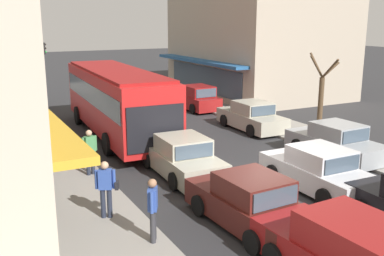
% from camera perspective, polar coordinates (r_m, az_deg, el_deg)
% --- Properties ---
extents(ground_plane, '(140.00, 140.00, 0.00)m').
position_cam_1_polar(ground_plane, '(15.33, 8.15, -7.59)').
color(ground_plane, '#2D2D30').
extents(lane_centre_line, '(0.20, 28.00, 0.01)m').
position_cam_1_polar(lane_centre_line, '(18.52, 0.92, -3.67)').
color(lane_centre_line, silver).
rests_on(lane_centre_line, ground).
extents(sidewalk_left, '(5.20, 44.00, 0.14)m').
position_cam_1_polar(sidewalk_left, '(18.43, -21.23, -4.50)').
color(sidewalk_left, gray).
rests_on(sidewalk_left, ground).
extents(kerb_right, '(2.80, 44.00, 0.12)m').
position_cam_1_polar(kerb_right, '(23.49, 11.95, -0.09)').
color(kerb_right, gray).
rests_on(kerb_right, ground).
extents(building_right_far, '(10.04, 12.18, 9.43)m').
position_cam_1_polar(building_right_far, '(34.16, 8.29, 12.14)').
color(building_right_far, '#B2A38E').
rests_on(building_right_far, ground).
extents(city_bus, '(3.12, 10.97, 3.23)m').
position_cam_1_polar(city_bus, '(21.74, -9.60, 3.82)').
color(city_bus, red).
rests_on(city_bus, ground).
extents(sedan_behind_bus_near, '(2.01, 4.26, 1.47)m').
position_cam_1_polar(sedan_behind_bus_near, '(16.19, -1.27, -3.80)').
color(sedan_behind_bus_near, '#B7B29E').
rests_on(sedan_behind_bus_near, ground).
extents(sedan_adjacent_lane_trail, '(2.03, 4.27, 1.47)m').
position_cam_1_polar(sedan_adjacent_lane_trail, '(12.41, 7.44, -9.51)').
color(sedan_adjacent_lane_trail, '#561E19').
rests_on(sedan_adjacent_lane_trail, ground).
extents(sedan_behind_bus_mid, '(1.92, 4.21, 1.47)m').
position_cam_1_polar(sedan_behind_bus_mid, '(15.40, 15.74, -5.26)').
color(sedan_behind_bus_mid, silver).
rests_on(sedan_behind_bus_mid, ground).
extents(parked_sedan_kerb_second, '(1.95, 4.23, 1.47)m').
position_cam_1_polar(parked_sedan_kerb_second, '(19.06, 17.76, -1.78)').
color(parked_sedan_kerb_second, '#9EA3A8').
rests_on(parked_sedan_kerb_second, ground).
extents(parked_sedan_kerb_third, '(1.96, 4.23, 1.47)m').
position_cam_1_polar(parked_sedan_kerb_third, '(23.12, 7.58, 1.40)').
color(parked_sedan_kerb_third, '#B7B29E').
rests_on(parked_sedan_kerb_third, ground).
extents(parked_hatchback_kerb_rear, '(1.86, 3.72, 1.54)m').
position_cam_1_polar(parked_hatchback_kerb_rear, '(28.02, 0.58, 3.76)').
color(parked_hatchback_kerb_rear, maroon).
rests_on(parked_hatchback_kerb_rear, ground).
extents(traffic_light_downstreet, '(0.33, 0.24, 4.20)m').
position_cam_1_polar(traffic_light_downstreet, '(28.25, -18.26, 7.55)').
color(traffic_light_downstreet, gray).
rests_on(traffic_light_downstreet, ground).
extents(street_tree_right, '(1.79, 1.85, 3.99)m').
position_cam_1_polar(street_tree_right, '(21.89, 16.05, 3.58)').
color(street_tree_right, brown).
rests_on(street_tree_right, ground).
extents(pedestrian_with_handbag_near, '(0.65, 0.42, 1.63)m').
position_cam_1_polar(pedestrian_with_handbag_near, '(12.63, -10.86, -7.24)').
color(pedestrian_with_handbag_near, '#232838').
rests_on(pedestrian_with_handbag_near, sidewalk_left).
extents(pedestrian_browsing_midblock, '(0.56, 0.29, 1.63)m').
position_cam_1_polar(pedestrian_browsing_midblock, '(16.19, -12.86, -2.66)').
color(pedestrian_browsing_midblock, '#232838').
rests_on(pedestrian_browsing_midblock, sidewalk_left).
extents(pedestrian_far_walker, '(0.36, 0.51, 1.63)m').
position_cam_1_polar(pedestrian_far_walker, '(11.18, -5.00, -9.86)').
color(pedestrian_far_walker, '#333338').
rests_on(pedestrian_far_walker, sidewalk_left).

